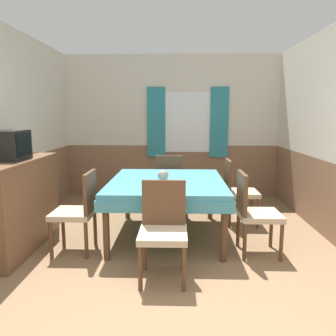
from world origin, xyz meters
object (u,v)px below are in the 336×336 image
(dining_table, at_px, (167,188))
(chair_right_far, at_px, (237,189))
(chair_head_near, at_px, (163,226))
(tv, at_px, (11,145))
(chair_head_window, at_px, (169,181))
(vase, at_px, (163,175))
(chair_right_near, at_px, (253,210))
(chair_left_near, at_px, (79,209))
(sideboard, at_px, (16,204))

(dining_table, xyz_separation_m, chair_right_far, (0.96, 0.51, -0.13))
(chair_head_near, height_order, tv, tv)
(dining_table, relative_size, chair_head_window, 1.79)
(chair_right_far, height_order, vase, chair_right_far)
(chair_right_near, relative_size, chair_head_window, 1.00)
(chair_head_near, height_order, chair_head_window, same)
(chair_left_near, height_order, chair_head_window, same)
(chair_head_window, bearing_deg, tv, -137.92)
(chair_head_near, xyz_separation_m, sideboard, (-1.69, 0.61, 0.03))
(chair_head_near, relative_size, tv, 2.21)
(chair_right_near, xyz_separation_m, vase, (-1.01, 0.46, 0.29))
(vase, bearing_deg, chair_left_near, -153.47)
(chair_left_near, xyz_separation_m, sideboard, (-0.73, 0.06, 0.03))
(chair_head_near, distance_m, sideboard, 1.80)
(chair_left_near, bearing_deg, vase, -63.47)
(sideboard, height_order, vase, sideboard)
(chair_head_window, bearing_deg, chair_head_near, -90.00)
(chair_right_far, relative_size, sideboard, 0.66)
(chair_head_near, relative_size, sideboard, 0.66)
(chair_right_far, height_order, chair_head_window, same)
(sideboard, bearing_deg, tv, -84.62)
(tv, bearing_deg, sideboard, 95.38)
(dining_table, xyz_separation_m, chair_right_near, (0.96, -0.51, -0.13))
(chair_right_far, distance_m, vase, 1.19)
(chair_right_near, distance_m, chair_head_window, 1.84)
(chair_head_near, xyz_separation_m, vase, (-0.05, 1.01, 0.29))
(dining_table, relative_size, vase, 12.01)
(chair_left_near, relative_size, chair_head_window, 1.00)
(dining_table, relative_size, chair_head_near, 1.79)
(chair_right_near, bearing_deg, chair_left_near, -90.00)
(dining_table, xyz_separation_m, chair_head_near, (-0.00, -1.06, -0.13))
(dining_table, xyz_separation_m, sideboard, (-1.69, -0.45, -0.10))
(chair_right_near, bearing_deg, chair_right_far, -180.00)
(chair_left_near, height_order, tv, tv)
(dining_table, relative_size, tv, 3.94)
(chair_left_near, distance_m, chair_head_window, 1.84)
(chair_head_window, bearing_deg, chair_right_far, -29.98)
(chair_head_near, height_order, chair_right_near, same)
(chair_left_near, relative_size, sideboard, 0.66)
(dining_table, bearing_deg, vase, -131.50)
(tv, bearing_deg, chair_head_window, 42.08)
(chair_right_far, bearing_deg, sideboard, -70.09)
(chair_head_window, bearing_deg, sideboard, -138.16)
(chair_head_window, bearing_deg, chair_right_near, -58.58)
(chair_head_near, bearing_deg, dining_table, -90.00)
(chair_head_near, bearing_deg, chair_right_near, -150.02)
(chair_right_near, xyz_separation_m, chair_head_window, (-0.96, 1.57, 0.00))
(tv, relative_size, vase, 3.05)
(dining_table, bearing_deg, chair_right_near, -27.93)
(chair_right_near, bearing_deg, sideboard, -91.25)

